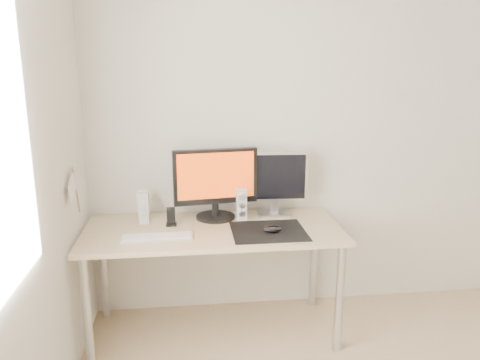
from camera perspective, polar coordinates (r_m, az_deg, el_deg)
wall_back at (r=3.35m, az=12.33°, el=5.48°), size 3.50×0.00×3.50m
mousepad at (r=2.88m, az=3.49°, el=-6.23°), size 0.45×0.40×0.00m
mouse at (r=2.85m, az=4.00°, el=-6.01°), size 0.11×0.07×0.04m
desk at (r=2.97m, az=-3.27°, el=-7.24°), size 1.60×0.70×0.73m
main_monitor at (r=3.04m, az=-3.01°, el=-0.15°), size 0.55×0.29×0.47m
second_monitor at (r=3.14m, az=4.20°, el=0.00°), size 0.45×0.18×0.43m
speaker_left at (r=3.06m, az=-11.66°, el=-3.28°), size 0.07×0.08×0.21m
speaker_right at (r=3.07m, az=0.15°, el=-2.92°), size 0.07×0.08×0.21m
keyboard at (r=2.81m, az=-10.02°, el=-6.86°), size 0.42×0.13×0.02m
phone_dock at (r=3.00m, az=-8.39°, el=-4.83°), size 0.07×0.06×0.12m
pennant at (r=2.78m, az=-19.64°, el=-0.96°), size 0.01×0.23×0.29m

